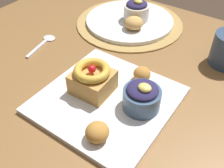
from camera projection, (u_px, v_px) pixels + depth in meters
dining_table at (132, 115)px, 0.71m from camera, size 1.25×0.92×0.73m
woven_placemat at (129, 23)px, 0.87m from camera, size 0.35×0.35×0.00m
front_plate at (107, 100)px, 0.60m from camera, size 0.28×0.28×0.01m
cake_slice at (93, 79)px, 0.59m from camera, size 0.09×0.09×0.07m
berry_ramekin at (142, 97)px, 0.56m from camera, size 0.08×0.08×0.07m
fritter_front at (142, 74)px, 0.63m from camera, size 0.04×0.04×0.04m
fritter_middle at (97, 132)px, 0.50m from camera, size 0.05×0.05×0.04m
back_plate at (130, 20)px, 0.87m from camera, size 0.29×0.29×0.01m
back_ramekin at (136, 11)px, 0.84m from camera, size 0.08×0.08×0.07m
back_pastry at (134, 23)px, 0.80m from camera, size 0.06×0.06×0.04m
spoon at (44, 42)px, 0.79m from camera, size 0.05×0.13×0.00m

